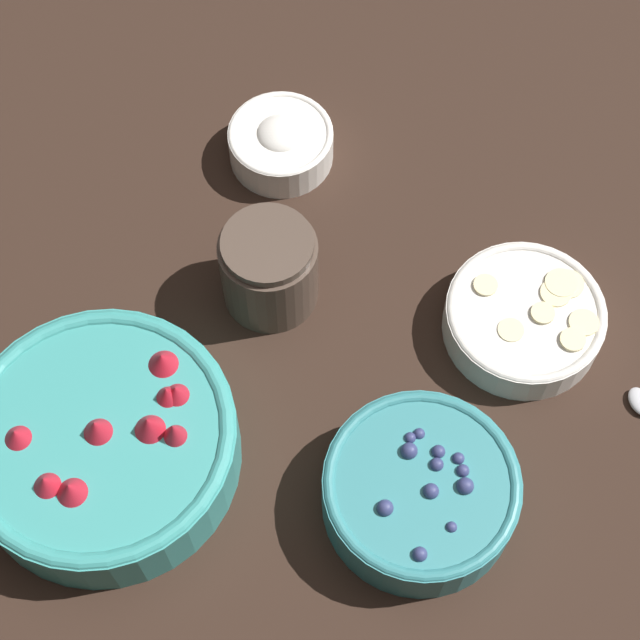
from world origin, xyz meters
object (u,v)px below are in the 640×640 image
object	(u,v)px
bowl_strawberries	(103,442)
bowl_blueberries	(420,491)
jar_chocolate	(269,270)
bowl_cream	(281,142)
bowl_bananas	(525,318)

from	to	relation	value
bowl_strawberries	bowl_blueberries	bearing A→B (deg)	37.78
bowl_blueberries	jar_chocolate	distance (m)	0.27
bowl_strawberries	bowl_cream	bearing A→B (deg)	112.44
bowl_bananas	jar_chocolate	bearing A→B (deg)	-143.22
bowl_strawberries	jar_chocolate	world-z (taller)	jar_chocolate
jar_chocolate	bowl_blueberries	bearing A→B (deg)	-11.46
bowl_blueberries	bowl_bananas	bearing A→B (deg)	104.86
bowl_blueberries	bowl_bananas	distance (m)	0.22
bowl_strawberries	bowl_blueberries	world-z (taller)	bowl_strawberries
bowl_bananas	bowl_cream	bearing A→B (deg)	-174.67
bowl_cream	bowl_bananas	bearing A→B (deg)	5.33
jar_chocolate	bowl_strawberries	bearing A→B (deg)	-82.99
bowl_cream	bowl_strawberries	bearing A→B (deg)	-67.56
bowl_cream	jar_chocolate	distance (m)	0.18
bowl_blueberries	jar_chocolate	size ratio (longest dim) A/B	1.82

